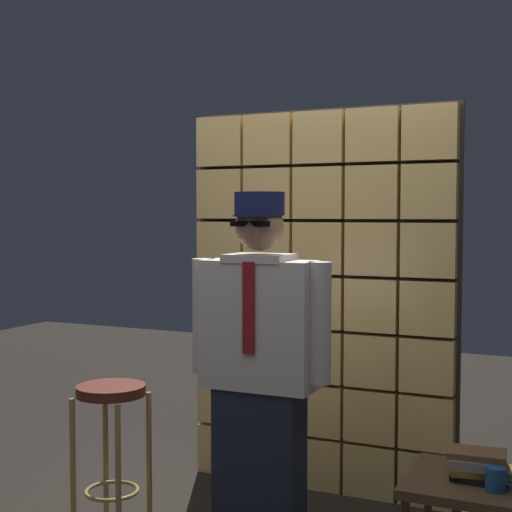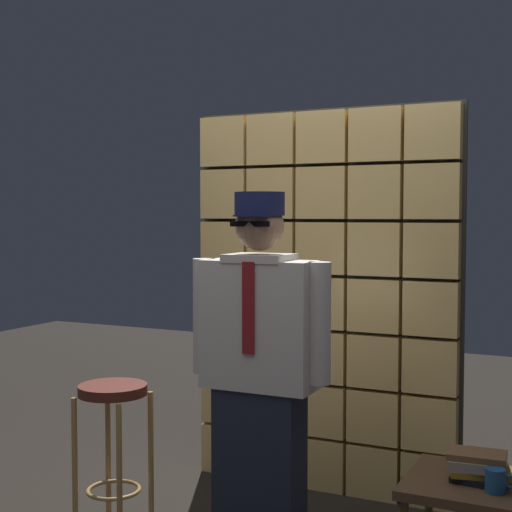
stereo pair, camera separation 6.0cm
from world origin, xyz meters
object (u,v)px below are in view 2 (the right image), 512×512
standing_person (259,373)px  coffee_mug (496,481)px  side_table (470,495)px  bar_stool (113,423)px  book_stack (477,466)px

standing_person → coffee_mug: standing_person is taller
standing_person → side_table: size_ratio=3.26×
standing_person → coffee_mug: 1.08m
standing_person → bar_stool: bearing=-178.5°
bar_stool → book_stack: bar_stool is taller
side_table → book_stack: bearing=25.9°
side_table → coffee_mug: size_ratio=4.13×
side_table → coffee_mug: bearing=-40.2°
book_stack → coffee_mug: (0.09, -0.11, -0.01)m
book_stack → coffee_mug: 0.14m
standing_person → side_table: (0.91, 0.13, -0.45)m
standing_person → book_stack: standing_person is taller
standing_person → book_stack: size_ratio=6.13×
book_stack → coffee_mug: bearing=-50.2°
standing_person → side_table: bearing=7.2°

